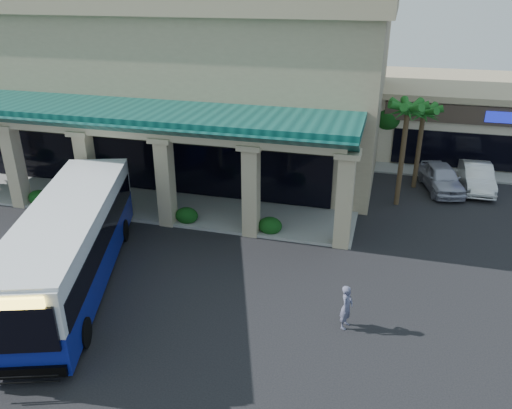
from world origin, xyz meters
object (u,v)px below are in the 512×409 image
(pedestrian, at_px, (347,307))
(car_white, at_px, (477,177))
(car_silver, at_px, (441,178))
(transit_bus, at_px, (72,246))

(pedestrian, distance_m, car_white, 16.88)
(car_silver, distance_m, car_white, 2.23)
(pedestrian, bearing_deg, transit_bus, 104.02)
(car_silver, bearing_deg, pedestrian, -118.76)
(transit_bus, distance_m, car_white, 23.50)
(transit_bus, height_order, car_white, transit_bus)
(pedestrian, distance_m, car_silver, 15.50)
(pedestrian, height_order, car_silver, pedestrian)
(pedestrian, relative_size, car_white, 0.37)
(transit_bus, xyz_separation_m, pedestrian, (11.22, -0.02, -0.89))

